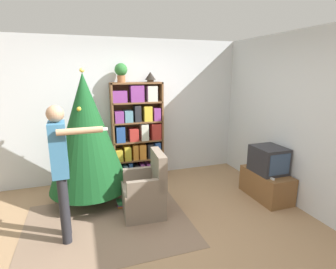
# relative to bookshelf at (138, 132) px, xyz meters

# --- Properties ---
(ground_plane) EXTENTS (14.00, 14.00, 0.00)m
(ground_plane) POSITION_rel_bookshelf_xyz_m (-0.23, -1.78, -0.91)
(ground_plane) COLOR #9E7A56
(wall_back) EXTENTS (8.00, 0.10, 2.60)m
(wall_back) POSITION_rel_bookshelf_xyz_m (-0.23, 0.22, 0.39)
(wall_back) COLOR silver
(wall_back) RESTS_ON ground_plane
(wall_right) EXTENTS (0.10, 8.00, 2.60)m
(wall_right) POSITION_rel_bookshelf_xyz_m (2.09, -1.78, 0.39)
(wall_right) COLOR silver
(wall_right) RESTS_ON ground_plane
(area_rug) EXTENTS (2.16, 1.72, 0.01)m
(area_rug) POSITION_rel_bookshelf_xyz_m (-0.74, -1.44, -0.90)
(area_rug) COLOR #7F6651
(area_rug) RESTS_ON ground_plane
(bookshelf) EXTENTS (0.94, 0.29, 1.82)m
(bookshelf) POSITION_rel_bookshelf_xyz_m (0.00, 0.00, 0.00)
(bookshelf) COLOR brown
(bookshelf) RESTS_ON ground_plane
(tv_stand) EXTENTS (0.45, 0.84, 0.44)m
(tv_stand) POSITION_rel_bookshelf_xyz_m (1.79, -1.45, -0.69)
(tv_stand) COLOR brown
(tv_stand) RESTS_ON ground_plane
(television) EXTENTS (0.44, 0.51, 0.42)m
(television) POSITION_rel_bookshelf_xyz_m (1.79, -1.45, -0.26)
(television) COLOR #28282D
(television) RESTS_ON tv_stand
(game_remote) EXTENTS (0.04, 0.12, 0.02)m
(game_remote) POSITION_rel_bookshelf_xyz_m (1.66, -1.70, -0.46)
(game_remote) COLOR white
(game_remote) RESTS_ON tv_stand
(christmas_tree) EXTENTS (1.22, 1.22, 2.07)m
(christmas_tree) POSITION_rel_bookshelf_xyz_m (-0.92, -0.63, 0.20)
(christmas_tree) COLOR #4C3323
(christmas_tree) RESTS_ON ground_plane
(armchair) EXTENTS (0.60, 0.60, 0.92)m
(armchair) POSITION_rel_bookshelf_xyz_m (-0.19, -1.32, -0.58)
(armchair) COLOR #7A6B5B
(armchair) RESTS_ON ground_plane
(standing_person) EXTENTS (0.64, 0.47, 1.65)m
(standing_person) POSITION_rel_bookshelf_xyz_m (-1.25, -1.57, 0.08)
(standing_person) COLOR #232328
(standing_person) RESTS_ON ground_plane
(potted_plant) EXTENTS (0.22, 0.22, 0.33)m
(potted_plant) POSITION_rel_bookshelf_xyz_m (-0.27, 0.01, 1.11)
(potted_plant) COLOR #935B38
(potted_plant) RESTS_ON bookshelf
(table_lamp) EXTENTS (0.20, 0.20, 0.18)m
(table_lamp) POSITION_rel_bookshelf_xyz_m (0.26, 0.01, 1.02)
(table_lamp) COLOR #473828
(table_lamp) RESTS_ON bookshelf
(book_pile_near_tree) EXTENTS (0.24, 0.19, 0.12)m
(book_pile_near_tree) POSITION_rel_bookshelf_xyz_m (-0.45, -1.02, -0.85)
(book_pile_near_tree) COLOR orange
(book_pile_near_tree) RESTS_ON ground_plane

